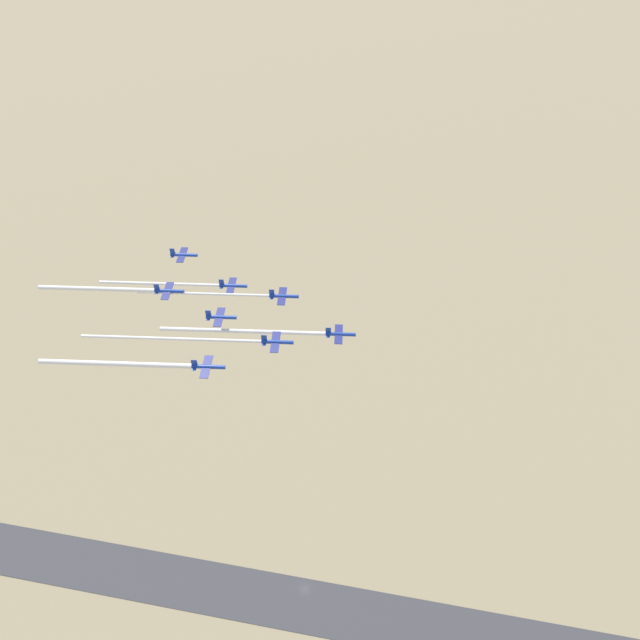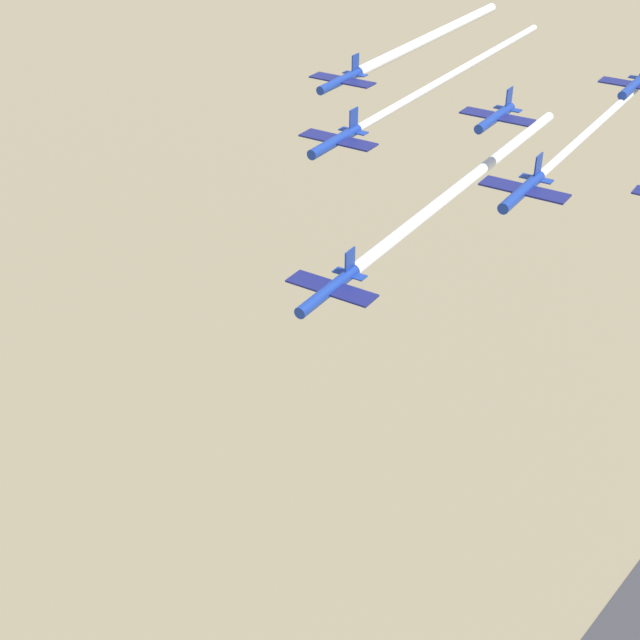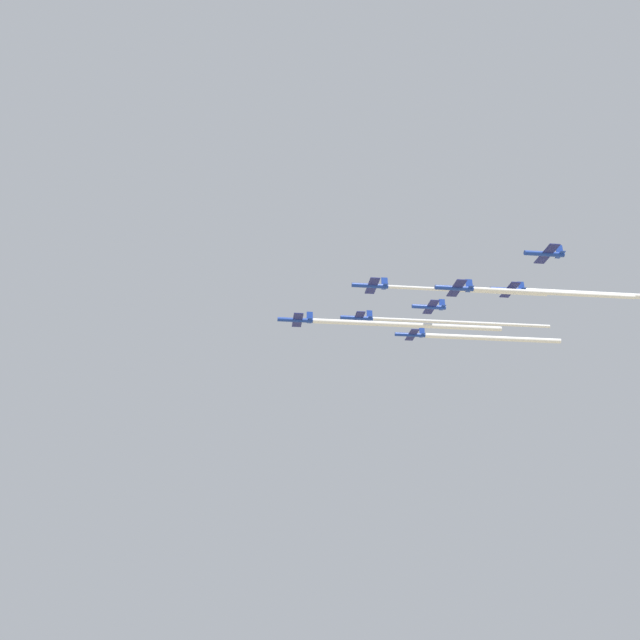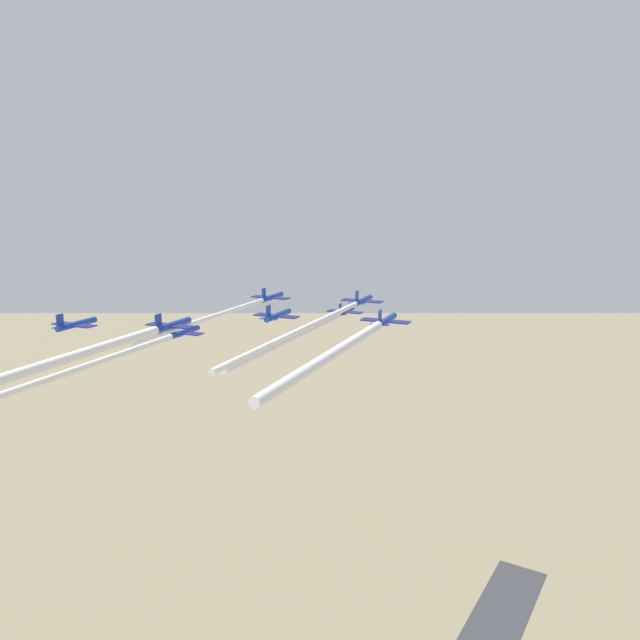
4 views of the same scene
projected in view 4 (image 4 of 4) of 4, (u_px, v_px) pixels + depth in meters
The scene contains 14 objects.
jet_0 at pixel (345, 311), 126.12m from camera, with size 7.54×7.37×2.60m.
jet_1 at pixel (271, 297), 114.97m from camera, with size 7.54×7.37×2.60m.
jet_2 at pixel (362, 300), 108.00m from camera, with size 7.54×7.37×2.60m.
jet_3 at pixel (184, 332), 105.62m from camera, with size 7.54×7.37×2.60m.
jet_4 at pixel (277, 315), 97.90m from camera, with size 7.54×7.37×2.60m.
jet_5 at pixel (386, 320), 90.93m from camera, with size 7.54×7.37×2.60m.
jet_6 at pixel (75, 324), 94.69m from camera, with size 7.54×7.37×2.60m.
jet_7 at pixel (172, 325), 87.56m from camera, with size 7.54×7.37×2.60m.
smoke_trail_0 at pixel (292, 337), 103.64m from camera, with size 38.51×20.60×1.08m.
smoke_trail_1 at pixel (208, 318), 95.95m from camera, with size 31.52×16.77×0.73m.
smoke_trail_2 at pixel (300, 330), 84.97m from camera, with size 39.46×20.89×0.77m.
smoke_trail_3 at pixel (97, 362), 87.18m from camera, with size 30.47×16.32×0.89m.
smoke_trail_5 at pixel (330, 355), 71.57m from camera, with size 32.42×17.54×1.21m.
smoke_trail_7 at pixel (69, 358), 70.38m from camera, with size 28.11×15.28×1.16m.
Camera 4 is at (-116.32, 0.78, 190.58)m, focal length 35.00 mm.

